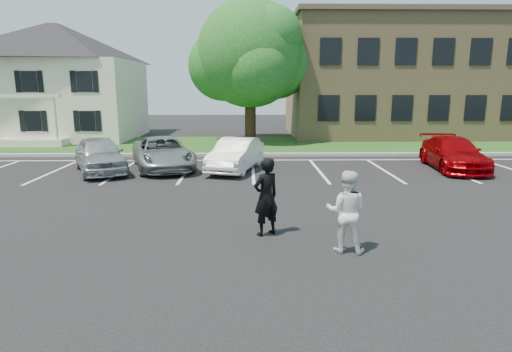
{
  "coord_description": "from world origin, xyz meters",
  "views": [
    {
      "loc": [
        -0.19,
        -9.79,
        3.51
      ],
      "look_at": [
        0.0,
        1.0,
        1.25
      ],
      "focal_mm": 30.0,
      "sensor_mm": 36.0,
      "label": 1
    }
  ],
  "objects": [
    {
      "name": "car_silver_west",
      "position": [
        -6.39,
        7.89,
        0.74
      ],
      "size": [
        3.47,
        4.67,
        1.48
      ],
      "primitive_type": "imported",
      "rotation": [
        0.0,
        0.0,
        0.45
      ],
      "color": "#B8B9BD",
      "rests_on": "ground"
    },
    {
      "name": "car_red_compact",
      "position": [
        8.65,
        8.3,
        0.68
      ],
      "size": [
        2.38,
        4.86,
        1.36
      ],
      "primitive_type": "imported",
      "rotation": [
        0.0,
        0.0,
        -0.1
      ],
      "color": "#880004",
      "rests_on": "ground"
    },
    {
      "name": "office_building",
      "position": [
        14.0,
        21.99,
        4.16
      ],
      "size": [
        22.4,
        10.4,
        8.3
      ],
      "color": "#9D8557",
      "rests_on": "ground"
    },
    {
      "name": "car_white_sedan",
      "position": [
        -0.73,
        8.19,
        0.68
      ],
      "size": [
        2.52,
        4.37,
        1.36
      ],
      "primitive_type": "imported",
      "rotation": [
        0.0,
        0.0,
        -0.28
      ],
      "color": "silver",
      "rests_on": "ground"
    },
    {
      "name": "curb",
      "position": [
        0.0,
        12.0,
        0.07
      ],
      "size": [
        40.0,
        0.3,
        0.15
      ],
      "primitive_type": "cube",
      "color": "gray",
      "rests_on": "ground"
    },
    {
      "name": "stall_lines",
      "position": [
        1.4,
        8.95,
        0.01
      ],
      "size": [
        34.0,
        5.36,
        0.01
      ],
      "color": "silver",
      "rests_on": "ground"
    },
    {
      "name": "house",
      "position": [
        -13.0,
        19.97,
        3.83
      ],
      "size": [
        10.3,
        9.22,
        7.6
      ],
      "color": "beige",
      "rests_on": "ground"
    },
    {
      "name": "man_black_suit",
      "position": [
        0.22,
        0.04,
        0.94
      ],
      "size": [
        0.82,
        0.76,
        1.89
      ],
      "primitive_type": "imported",
      "rotation": [
        0.0,
        0.0,
        3.73
      ],
      "color": "black",
      "rests_on": "ground"
    },
    {
      "name": "ground_plane",
      "position": [
        0.0,
        0.0,
        0.0
      ],
      "size": [
        90.0,
        90.0,
        0.0
      ],
      "primitive_type": "plane",
      "color": "black",
      "rests_on": "ground"
    },
    {
      "name": "man_white_shirt",
      "position": [
        1.89,
        -1.04,
        0.89
      ],
      "size": [
        1.02,
        0.88,
        1.79
      ],
      "primitive_type": "imported",
      "rotation": [
        0.0,
        0.0,
        2.87
      ],
      "color": "white",
      "rests_on": "ground"
    },
    {
      "name": "grass_strip",
      "position": [
        0.0,
        16.0,
        0.04
      ],
      "size": [
        44.0,
        8.0,
        0.08
      ],
      "primitive_type": "cube",
      "color": "#244F1E",
      "rests_on": "ground"
    },
    {
      "name": "car_silver_minivan",
      "position": [
        -3.93,
        8.64,
        0.68
      ],
      "size": [
        3.72,
        5.39,
        1.37
      ],
      "primitive_type": "imported",
      "rotation": [
        0.0,
        0.0,
        0.32
      ],
      "color": "#97999D",
      "rests_on": "ground"
    },
    {
      "name": "tree",
      "position": [
        0.02,
        17.68,
        5.35
      ],
      "size": [
        7.8,
        7.2,
        8.8
      ],
      "color": "black",
      "rests_on": "ground"
    }
  ]
}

